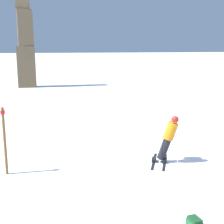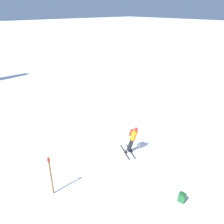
{
  "view_description": "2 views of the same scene",
  "coord_description": "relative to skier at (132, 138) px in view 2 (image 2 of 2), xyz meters",
  "views": [
    {
      "loc": [
        -3.24,
        -9.49,
        3.9
      ],
      "look_at": [
        -1.09,
        1.05,
        1.58
      ],
      "focal_mm": 50.0,
      "sensor_mm": 36.0,
      "label": 1
    },
    {
      "loc": [
        -7.54,
        -7.61,
        7.95
      ],
      "look_at": [
        1.63,
        2.96,
        1.21
      ],
      "focal_mm": 35.0,
      "sensor_mm": 36.0,
      "label": 2
    }
  ],
  "objects": [
    {
      "name": "trail_marker",
      "position": [
        -5.22,
        0.06,
        0.24
      ],
      "size": [
        0.13,
        0.13,
        2.1
      ],
      "color": "brown",
      "rests_on": "ground"
    },
    {
      "name": "ground_plane",
      "position": [
        -0.6,
        0.08,
        -0.9
      ],
      "size": [
        300.0,
        300.0,
        0.0
      ],
      "primitive_type": "plane",
      "color": "white"
    },
    {
      "name": "spare_backpack",
      "position": [
        -1.08,
        -4.19,
        -0.66
      ],
      "size": [
        0.26,
        0.33,
        0.5
      ],
      "rotation": [
        0.0,
        0.0,
        1.72
      ],
      "color": "#236633",
      "rests_on": "ground"
    },
    {
      "name": "skier",
      "position": [
        0.0,
        0.0,
        0.0
      ],
      "size": [
        1.45,
        1.62,
        1.67
      ],
      "rotation": [
        0.0,
        0.0,
        -0.41
      ],
      "color": "black",
      "rests_on": "ground"
    }
  ]
}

